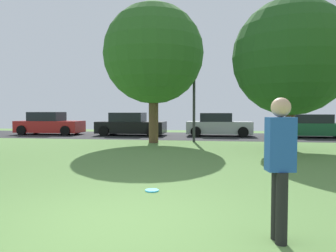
% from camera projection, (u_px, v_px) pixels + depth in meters
% --- Properties ---
extents(ground_plane, '(44.00, 44.00, 0.00)m').
position_uv_depth(ground_plane, '(113.00, 224.00, 4.53)').
color(ground_plane, '#5B8442').
extents(road_strip, '(44.00, 6.40, 0.01)m').
position_uv_depth(road_strip, '(195.00, 136.00, 20.31)').
color(road_strip, '#28282B').
rests_on(road_strip, ground_plane).
extents(oak_tree_right, '(4.61, 4.61, 6.02)m').
position_uv_depth(oak_tree_right, '(291.00, 58.00, 12.73)').
color(oak_tree_right, brown).
rests_on(oak_tree_right, ground_plane).
extents(maple_tree_far, '(4.96, 4.96, 6.90)m').
position_uv_depth(maple_tree_far, '(153.00, 54.00, 15.89)').
color(maple_tree_far, brown).
rests_on(maple_tree_far, ground_plane).
extents(person_catcher, '(0.35, 0.30, 1.75)m').
position_uv_depth(person_catcher, '(280.00, 162.00, 3.87)').
color(person_catcher, black).
rests_on(person_catcher, ground_plane).
extents(frisbee_disc, '(0.27, 0.27, 0.03)m').
position_uv_depth(frisbee_disc, '(152.00, 190.00, 6.38)').
color(frisbee_disc, '#2DB2E0').
rests_on(frisbee_disc, ground_plane).
extents(parked_car_red, '(4.38, 1.94, 1.52)m').
position_uv_depth(parked_car_red, '(49.00, 124.00, 21.71)').
color(parked_car_red, '#B21E1E').
rests_on(parked_car_red, ground_plane).
extents(parked_car_black, '(4.39, 2.12, 1.48)m').
position_uv_depth(parked_car_black, '(131.00, 125.00, 20.92)').
color(parked_car_black, black).
rests_on(parked_car_black, ground_plane).
extents(parked_car_silver, '(4.05, 1.96, 1.46)m').
position_uv_depth(parked_car_silver, '(219.00, 125.00, 20.35)').
color(parked_car_silver, '#B7B7BC').
rests_on(parked_car_silver, ground_plane).
extents(parked_car_green, '(4.48, 2.11, 1.39)m').
position_uv_depth(parked_car_green, '(314.00, 127.00, 19.29)').
color(parked_car_green, '#195633').
rests_on(parked_car_green, ground_plane).
extents(street_lamp_post, '(0.14, 0.14, 4.50)m').
position_uv_depth(street_lamp_post, '(194.00, 98.00, 16.42)').
color(street_lamp_post, '#2D2D33').
rests_on(street_lamp_post, ground_plane).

